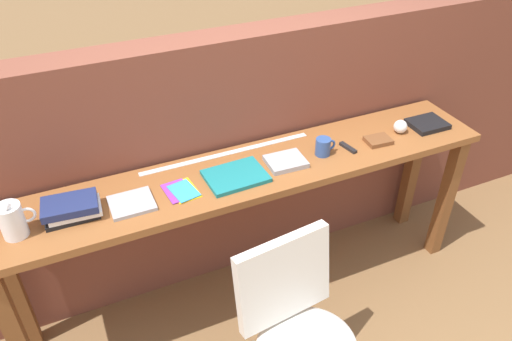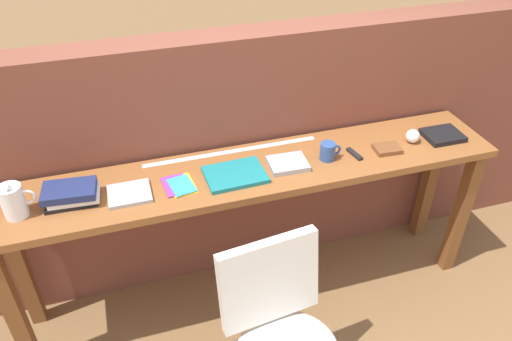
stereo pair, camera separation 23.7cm
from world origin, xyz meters
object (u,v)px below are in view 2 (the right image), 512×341
(pamphlet_pile_colourful, at_px, (180,185))
(pitcher_white, at_px, (13,201))
(book_repair_rightmost, at_px, (443,135))
(leather_journal_brown, at_px, (387,149))
(book_stack_leftmost, at_px, (71,194))
(sports_ball_small, at_px, (413,136))
(chair_white_moulded, at_px, (281,328))
(multitool_folded, at_px, (354,154))
(mug, at_px, (328,151))
(magazine_cycling, at_px, (129,194))
(book_open_centre, at_px, (235,175))

(pamphlet_pile_colourful, bearing_deg, pitcher_white, -179.90)
(book_repair_rightmost, bearing_deg, leather_journal_brown, -174.31)
(pamphlet_pile_colourful, xyz_separation_m, leather_journal_brown, (1.06, -0.02, 0.01))
(book_stack_leftmost, height_order, sports_ball_small, book_stack_leftmost)
(pitcher_white, bearing_deg, chair_white_moulded, -32.65)
(multitool_folded, bearing_deg, sports_ball_small, 4.22)
(pamphlet_pile_colourful, height_order, book_repair_rightmost, book_repair_rightmost)
(pitcher_white, bearing_deg, mug, 0.17)
(magazine_cycling, bearing_deg, leather_journal_brown, -0.47)
(chair_white_moulded, xyz_separation_m, sports_ball_small, (0.94, 0.65, 0.39))
(book_repair_rightmost, bearing_deg, multitool_folded, -177.16)
(magazine_cycling, relative_size, multitool_folded, 1.73)
(magazine_cycling, distance_m, multitool_folded, 1.11)
(pitcher_white, height_order, leather_journal_brown, pitcher_white)
(multitool_folded, distance_m, leather_journal_brown, 0.18)
(book_stack_leftmost, height_order, multitool_folded, book_stack_leftmost)
(magazine_cycling, relative_size, book_open_centre, 0.68)
(book_open_centre, bearing_deg, book_repair_rightmost, -1.35)
(multitool_folded, height_order, book_repair_rightmost, book_repair_rightmost)
(pitcher_white, xyz_separation_m, magazine_cycling, (0.47, -0.00, -0.07))
(pamphlet_pile_colourful, relative_size, multitool_folded, 1.63)
(book_stack_leftmost, bearing_deg, mug, -1.03)
(pitcher_white, bearing_deg, leather_journal_brown, -0.58)
(leather_journal_brown, distance_m, sports_ball_small, 0.17)
(mug, height_order, book_repair_rightmost, mug)
(mug, distance_m, book_repair_rightmost, 0.67)
(pamphlet_pile_colourful, xyz_separation_m, sports_ball_small, (1.23, 0.02, 0.03))
(leather_journal_brown, distance_m, book_repair_rightmost, 0.35)
(book_stack_leftmost, height_order, book_open_centre, book_stack_leftmost)
(mug, distance_m, sports_ball_small, 0.49)
(book_open_centre, distance_m, multitool_folded, 0.62)
(pitcher_white, height_order, book_open_centre, pitcher_white)
(multitool_folded, xyz_separation_m, sports_ball_small, (0.34, 0.03, 0.03))
(multitool_folded, relative_size, leather_journal_brown, 0.85)
(pitcher_white, distance_m, leather_journal_brown, 1.76)
(leather_journal_brown, bearing_deg, book_open_centre, -176.74)
(chair_white_moulded, height_order, leather_journal_brown, leather_journal_brown)
(magazine_cycling, relative_size, book_repair_rightmost, 0.97)
(book_stack_leftmost, distance_m, pamphlet_pile_colourful, 0.48)
(pitcher_white, distance_m, mug, 1.44)
(leather_journal_brown, height_order, book_repair_rightmost, book_repair_rightmost)
(sports_ball_small, bearing_deg, magazine_cycling, -179.20)
(book_stack_leftmost, relative_size, book_open_centre, 0.88)
(pitcher_white, relative_size, multitool_folded, 1.67)
(magazine_cycling, height_order, sports_ball_small, sports_ball_small)
(book_open_centre, bearing_deg, multitool_folded, -2.38)
(mug, bearing_deg, book_open_centre, -179.13)
(book_open_centre, distance_m, leather_journal_brown, 0.80)
(magazine_cycling, xyz_separation_m, book_open_centre, (0.49, -0.00, 0.00))
(chair_white_moulded, xyz_separation_m, mug, (0.46, 0.63, 0.40))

